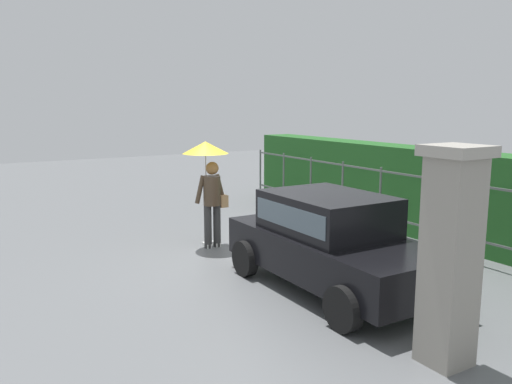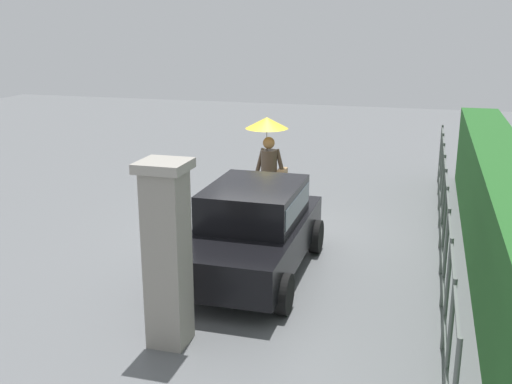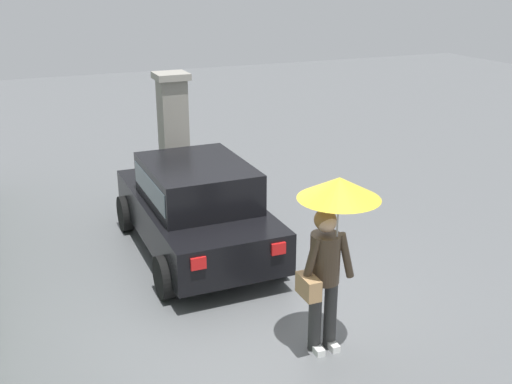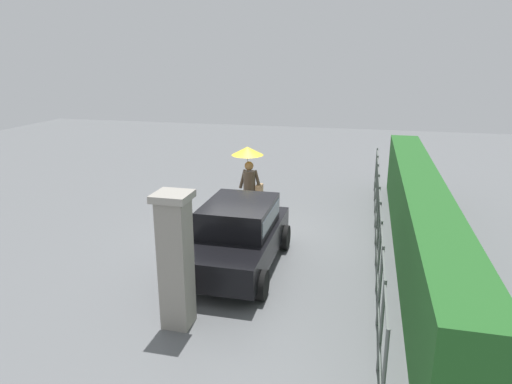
# 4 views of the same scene
# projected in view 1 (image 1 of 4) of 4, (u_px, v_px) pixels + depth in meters

# --- Properties ---
(ground_plane) EXTENTS (40.00, 40.00, 0.00)m
(ground_plane) POSITION_uv_depth(u_px,v_px,m) (269.00, 265.00, 9.21)
(ground_plane) COLOR slate
(car) EXTENTS (3.74, 1.86, 1.48)m
(car) POSITION_uv_depth(u_px,v_px,m) (331.00, 238.00, 7.94)
(car) COLOR black
(car) RESTS_ON ground
(pedestrian) EXTENTS (0.90, 0.90, 2.12)m
(pedestrian) POSITION_uv_depth(u_px,v_px,m) (209.00, 170.00, 10.16)
(pedestrian) COLOR #333333
(pedestrian) RESTS_ON ground
(gate_pillar) EXTENTS (0.60, 0.60, 2.42)m
(gate_pillar) POSITION_uv_depth(u_px,v_px,m) (450.00, 255.00, 5.55)
(gate_pillar) COLOR gray
(gate_pillar) RESTS_ON ground
(fence_section) EXTENTS (11.30, 0.05, 1.50)m
(fence_section) POSITION_uv_depth(u_px,v_px,m) (402.00, 203.00, 10.65)
(fence_section) COLOR #59605B
(fence_section) RESTS_ON ground
(hedge_row) EXTENTS (12.25, 0.90, 1.90)m
(hedge_row) POSITION_uv_depth(u_px,v_px,m) (432.00, 193.00, 11.08)
(hedge_row) COLOR #235B23
(hedge_row) RESTS_ON ground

